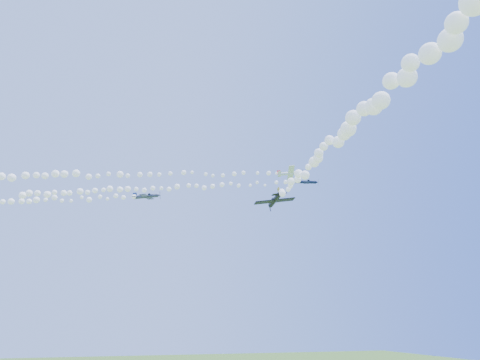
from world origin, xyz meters
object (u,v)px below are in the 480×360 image
object	(u,v)px
plane_white	(290,173)
plane_grey	(147,196)
plane_black	(275,200)
plane_navy	(306,182)

from	to	relation	value
plane_white	plane_grey	xyz separation A→B (m)	(-33.80, 10.54, -5.74)
plane_white	plane_black	xyz separation A→B (m)	(-11.58, -18.38, -13.24)
plane_grey	plane_white	bearing A→B (deg)	3.67
plane_navy	plane_black	bearing A→B (deg)	-102.34
plane_navy	plane_black	world-z (taller)	plane_navy
plane_white	plane_black	distance (m)	25.44
plane_navy	plane_grey	size ratio (longest dim) A/B	0.96
plane_grey	plane_black	size ratio (longest dim) A/B	0.94
plane_navy	plane_black	size ratio (longest dim) A/B	0.91
plane_white	plane_grey	size ratio (longest dim) A/B	0.94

